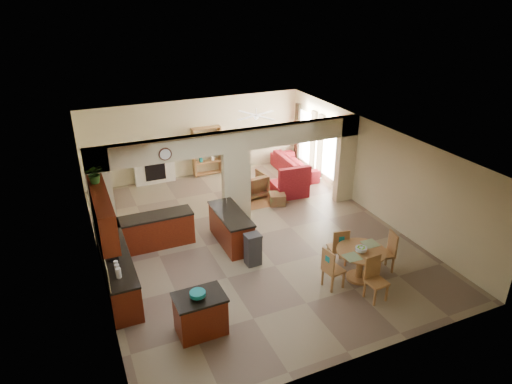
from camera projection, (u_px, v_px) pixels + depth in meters
name	position (u px, v px, depth m)	size (l,w,h in m)	color
floor	(250.00, 236.00, 12.77)	(10.00, 10.00, 0.00)	#7A6D55
ceiling	(250.00, 141.00, 11.60)	(10.00, 10.00, 0.00)	white
wall_back	(196.00, 138.00, 16.34)	(8.00, 8.00, 0.00)	#C5BA90
wall_front	(360.00, 299.00, 8.02)	(8.00, 8.00, 0.00)	#C5BA90
wall_left	(94.00, 219.00, 10.73)	(10.00, 10.00, 0.00)	#C5BA90
wall_right	(373.00, 169.00, 13.64)	(10.00, 10.00, 0.00)	#C5BA90
partition_left_pier	(102.00, 200.00, 11.67)	(0.60, 0.25, 2.80)	#C5BA90
partition_center_pier	(236.00, 187.00, 13.14)	(0.80, 0.25, 2.20)	#C5BA90
partition_right_pier	(345.00, 159.00, 14.36)	(0.60, 0.25, 2.80)	#C5BA90
partition_header	(235.00, 141.00, 12.56)	(8.00, 0.25, 0.60)	#C5BA90
kitchen_counter	(132.00, 251.00, 11.18)	(2.52, 3.29, 1.48)	#461008
upper_cabinets	(102.00, 212.00, 9.91)	(0.35, 2.40, 0.90)	#461008
peninsula	(231.00, 228.00, 12.27)	(0.70, 1.85, 0.91)	#461008
wall_clock	(165.00, 154.00, 11.72)	(0.34, 0.34, 0.03)	#4D2519
rug	(259.00, 199.00, 14.95)	(1.60, 1.30, 0.01)	brown
fireplace	(154.00, 166.00, 15.95)	(1.60, 0.35, 1.20)	silver
shelving_unit	(207.00, 151.00, 16.53)	(1.00, 0.32, 1.80)	brown
window_a	(330.00, 151.00, 15.63)	(0.02, 0.90, 1.90)	white
window_b	(306.00, 137.00, 17.04)	(0.02, 0.90, 1.90)	white
glazed_door	(317.00, 148.00, 16.40)	(0.02, 0.70, 2.10)	white
drape_a_left	(339.00, 157.00, 15.11)	(0.10, 0.28, 2.30)	#3C1818
drape_a_right	(320.00, 146.00, 16.11)	(0.10, 0.28, 2.30)	#3C1818
drape_b_left	(313.00, 142.00, 16.53)	(0.10, 0.28, 2.30)	#3C1818
drape_b_right	(297.00, 133.00, 17.53)	(0.10, 0.28, 2.30)	#3C1818
ceiling_fan	(256.00, 115.00, 14.74)	(1.00, 1.00, 0.10)	white
kitchen_island	(200.00, 314.00, 9.12)	(1.02, 0.74, 0.87)	#461008
teal_bowl	(198.00, 295.00, 8.85)	(0.31, 0.31, 0.15)	teal
trash_can	(253.00, 250.00, 11.36)	(0.37, 0.31, 0.78)	#2F2F32
dining_table	(360.00, 260.00, 10.74)	(1.16, 1.16, 0.79)	brown
fruit_bowl	(361.00, 249.00, 10.51)	(0.27, 0.27, 0.14)	#68BD28
sofa	(294.00, 165.00, 16.83)	(0.93, 2.39, 0.70)	maroon
chaise	(289.00, 188.00, 15.19)	(1.10, 0.90, 0.44)	maroon
armchair	(252.00, 185.00, 15.04)	(0.84, 0.86, 0.78)	maroon
ottoman	(277.00, 199.00, 14.56)	(0.49, 0.49, 0.36)	maroon
plant	(95.00, 174.00, 10.16)	(0.40, 0.35, 0.45)	#1A4A13
chair_north	(339.00, 246.00, 11.24)	(0.49, 0.49, 1.02)	brown
chair_east	(388.00, 250.00, 11.07)	(0.50, 0.50, 1.02)	brown
chair_south	(375.00, 276.00, 10.08)	(0.45, 0.45, 1.02)	brown
chair_west	(331.00, 267.00, 10.40)	(0.47, 0.47, 1.02)	brown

